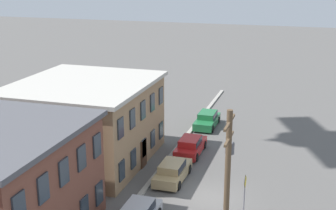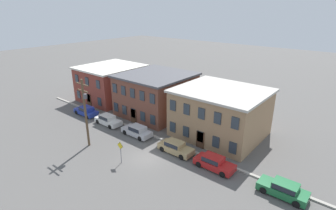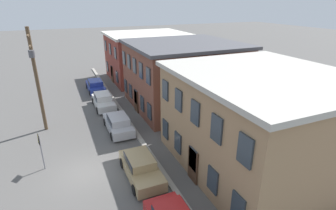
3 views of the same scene
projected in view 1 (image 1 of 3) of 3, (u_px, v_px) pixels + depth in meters
ground_plane at (209, 197)px, 31.36m from camera, size 200.00×200.00×0.00m
kerb_strip at (146, 187)px, 32.62m from camera, size 56.00×0.36×0.16m
apartment_far at (86, 121)px, 36.71m from camera, size 11.30×10.07×6.41m
car_tan at (172, 171)px, 33.72m from camera, size 4.40×1.92×1.43m
car_red at (190, 145)px, 38.52m from camera, size 4.40×1.92×1.43m
car_green at (207, 119)px, 45.18m from camera, size 4.40×1.92×1.43m
caution_sign at (245, 188)px, 28.82m from camera, size 0.92×0.08×2.65m
utility_pole at (227, 185)px, 22.30m from camera, size 2.40×0.44×8.61m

